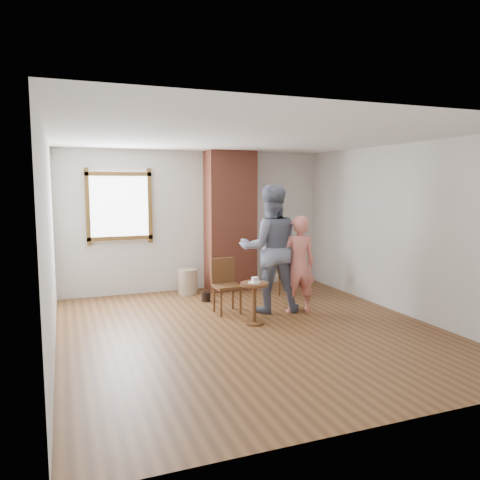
% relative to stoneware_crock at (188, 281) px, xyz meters
% --- Properties ---
extents(ground, '(5.50, 5.50, 0.00)m').
position_rel_stoneware_crock_xyz_m(ground, '(0.26, -2.40, -0.23)').
color(ground, brown).
rests_on(ground, ground).
extents(room_shell, '(5.04, 5.52, 2.62)m').
position_rel_stoneware_crock_xyz_m(room_shell, '(0.21, -1.79, 1.58)').
color(room_shell, silver).
rests_on(room_shell, ground).
extents(brick_chimney, '(0.90, 0.50, 2.60)m').
position_rel_stoneware_crock_xyz_m(brick_chimney, '(0.86, 0.10, 1.07)').
color(brick_chimney, '#A7503B').
rests_on(brick_chimney, ground).
extents(stoneware_crock, '(0.41, 0.41, 0.45)m').
position_rel_stoneware_crock_xyz_m(stoneware_crock, '(0.00, 0.00, 0.00)').
color(stoneware_crock, tan).
rests_on(stoneware_crock, ground).
extents(dark_pot, '(0.20, 0.20, 0.16)m').
position_rel_stoneware_crock_xyz_m(dark_pot, '(0.15, -0.65, -0.15)').
color(dark_pot, black).
rests_on(dark_pot, ground).
extents(dining_chair_left, '(0.41, 0.41, 0.84)m').
position_rel_stoneware_crock_xyz_m(dining_chair_left, '(0.24, -1.39, 0.24)').
color(dining_chair_left, brown).
rests_on(dining_chair_left, ground).
extents(dining_chair_right, '(0.46, 0.46, 0.86)m').
position_rel_stoneware_crock_xyz_m(dining_chair_right, '(1.67, -0.79, 0.25)').
color(dining_chair_right, brown).
rests_on(dining_chair_right, ground).
extents(side_table, '(0.40, 0.40, 0.60)m').
position_rel_stoneware_crock_xyz_m(side_table, '(0.42, -2.14, 0.18)').
color(side_table, brown).
rests_on(side_table, ground).
extents(cake_plate, '(0.18, 0.18, 0.01)m').
position_rel_stoneware_crock_xyz_m(cake_plate, '(0.42, -2.14, 0.38)').
color(cake_plate, white).
rests_on(cake_plate, side_table).
extents(cake_slice, '(0.08, 0.07, 0.06)m').
position_rel_stoneware_crock_xyz_m(cake_slice, '(0.43, -2.14, 0.41)').
color(cake_slice, white).
rests_on(cake_slice, cake_plate).
extents(man, '(1.10, 0.94, 1.98)m').
position_rel_stoneware_crock_xyz_m(man, '(0.92, -1.58, 0.76)').
color(man, '#161D3D').
rests_on(man, ground).
extents(person_pink, '(0.60, 0.45, 1.51)m').
position_rel_stoneware_crock_xyz_m(person_pink, '(1.30, -1.80, 0.53)').
color(person_pink, '#DF7C6F').
rests_on(person_pink, ground).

